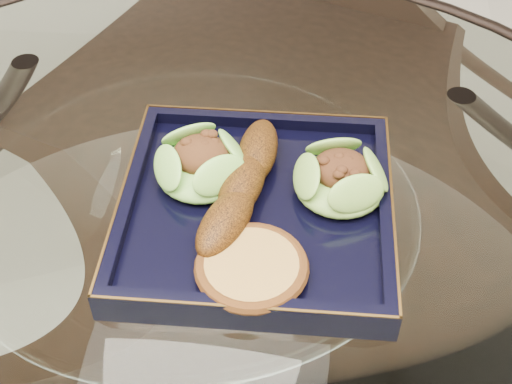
# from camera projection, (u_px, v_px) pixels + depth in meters

# --- Properties ---
(dining_table) EXTENTS (1.13, 1.13, 0.77)m
(dining_table) POSITION_uv_depth(u_px,v_px,m) (204.00, 334.00, 0.82)
(dining_table) COLOR white
(dining_table) RESTS_ON ground
(dining_chair) EXTENTS (0.52, 0.52, 0.95)m
(dining_chair) POSITION_uv_depth(u_px,v_px,m) (258.00, 117.00, 1.21)
(dining_chair) COLOR #321B10
(dining_chair) RESTS_ON ground
(navy_plate) EXTENTS (0.28, 0.28, 0.02)m
(navy_plate) POSITION_uv_depth(u_px,v_px,m) (256.00, 213.00, 0.72)
(navy_plate) COLOR black
(navy_plate) RESTS_ON dining_table
(lettuce_wrap_left) EXTENTS (0.11, 0.11, 0.03)m
(lettuce_wrap_left) POSITION_uv_depth(u_px,v_px,m) (202.00, 166.00, 0.73)
(lettuce_wrap_left) COLOR #52992C
(lettuce_wrap_left) RESTS_ON navy_plate
(lettuce_wrap_right) EXTENTS (0.10, 0.10, 0.03)m
(lettuce_wrap_right) POSITION_uv_depth(u_px,v_px,m) (340.00, 181.00, 0.71)
(lettuce_wrap_right) COLOR #4E8C28
(lettuce_wrap_right) RESTS_ON navy_plate
(roasted_plantain) EXTENTS (0.07, 0.20, 0.04)m
(roasted_plantain) POSITION_uv_depth(u_px,v_px,m) (242.00, 184.00, 0.71)
(roasted_plantain) COLOR #572D09
(roasted_plantain) RESTS_ON navy_plate
(crumb_patty) EXTENTS (0.10, 0.10, 0.02)m
(crumb_patty) POSITION_uv_depth(u_px,v_px,m) (252.00, 269.00, 0.64)
(crumb_patty) COLOR #B9883D
(crumb_patty) RESTS_ON navy_plate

